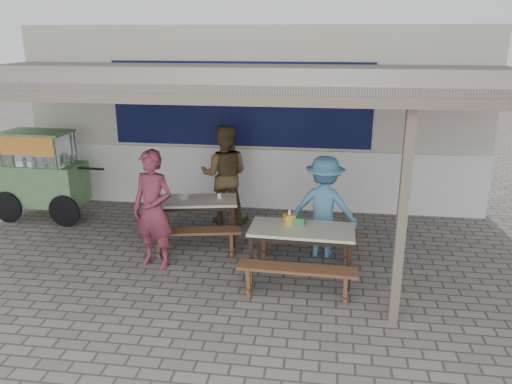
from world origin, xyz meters
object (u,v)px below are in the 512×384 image
Objects in this scene: bench_left_street at (195,237)px; tissue_box at (289,219)px; bench_left_wall at (199,211)px; vendor_cart at (43,172)px; condiment_jar at (220,196)px; bench_right_wall at (305,238)px; patron_wall_side at (225,175)px; bench_right_street at (297,275)px; donation_box at (299,221)px; patron_street_side at (153,210)px; patron_right_table at (324,207)px; table_left at (196,204)px; table_right at (302,233)px; condiment_bowl at (184,197)px.

tissue_box is (1.48, -0.31, 0.49)m from bench_left_street.
bench_left_street and bench_left_wall have the same top height.
vendor_cart is 3.54m from condiment_jar.
patron_wall_side reaches higher than bench_right_wall.
bench_right_street is 9.37× the size of donation_box.
patron_right_table is (2.47, 0.74, -0.09)m from patron_street_side.
table_left is 2.06m from table_right.
table_left reaches higher than bench_left_street.
table_right is 0.28m from tissue_box.
patron_street_side is (-2.18, 0.08, 0.22)m from table_right.
bench_right_wall is 9.37× the size of donation_box.
bench_right_wall is at bearing -10.55° from vendor_cart.
condiment_bowl is (-0.33, 0.62, 0.44)m from bench_left_street.
table_left is 0.89× the size of patron_right_table.
vendor_cart is 11.59× the size of condiment_bowl.
patron_wall_side is 2.17m from patron_right_table.
patron_wall_side is at bearing 6.73° from vendor_cart.
patron_wall_side is 0.87m from condiment_jar.
patron_right_table reaches higher than table_left.
bench_right_wall is 0.88× the size of patron_street_side.
condiment_jar is at bearing -53.95° from bench_left_wall.
bench_left_street is 0.84m from patron_street_side.
patron_wall_side is at bearing 72.84° from bench_left_street.
patron_wall_side reaches higher than bench_left_street.
vendor_cart is at bearing -2.14° from patron_right_table.
patron_wall_side is 2.30m from tissue_box.
bench_left_street is 1.68m from patron_wall_side.
bench_right_street is 2.31m from condiment_jar.
condiment_jar reaches higher than bench_left_wall.
table_right is at bearing -90.00° from bench_right_wall.
patron_street_side is 22.13× the size of condiment_jar.
patron_street_side is 2.58m from patron_right_table.
tissue_box is 1.60m from condiment_jar.
condiment_jar is at bearing 8.82° from condiment_bowl.
patron_right_table is (0.29, 0.82, 0.13)m from table_right.
bench_left_street is 0.80× the size of patron_wall_side.
patron_right_table reaches higher than bench_left_wall.
table_right is 0.84× the size of patron_street_side.
donation_box is (0.13, -0.02, -0.02)m from tissue_box.
patron_street_side reaches higher than patron_right_table.
patron_wall_side is (0.39, 0.42, 0.57)m from bench_left_wall.
patron_wall_side is (3.39, 0.24, 0.01)m from vendor_cart.
table_right is (1.90, -1.60, 0.34)m from bench_left_wall.
patron_wall_side reaches higher than patron_street_side.
bench_left_street is at bearing -19.70° from vendor_cart.
condiment_jar is at bearing 69.67° from patron_street_side.
condiment_bowl reaches higher than bench_right_street.
vendor_cart reaches higher than bench_right_wall.
vendor_cart is 1.18× the size of patron_street_side.
donation_box is at bearing -7.12° from tissue_box.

